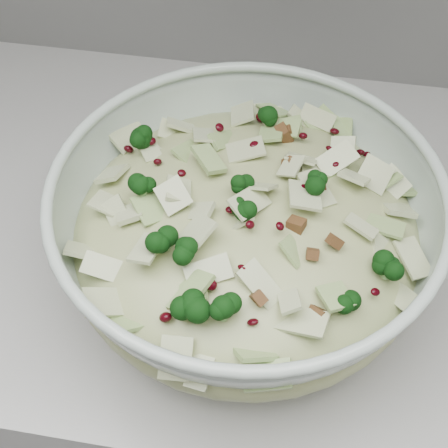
% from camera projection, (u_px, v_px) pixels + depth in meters
% --- Properties ---
extents(counter, '(3.60, 0.60, 0.90)m').
position_uv_depth(counter, '(47.00, 346.00, 1.13)').
color(counter, '#A1A19D').
rests_on(counter, floor).
extents(mixing_bowl, '(0.38, 0.38, 0.15)m').
position_uv_depth(mixing_bowl, '(246.00, 234.00, 0.62)').
color(mixing_bowl, '#AABBAF').
rests_on(mixing_bowl, counter).
extents(salad, '(0.45, 0.45, 0.15)m').
position_uv_depth(salad, '(246.00, 219.00, 0.60)').
color(salad, tan).
rests_on(salad, mixing_bowl).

